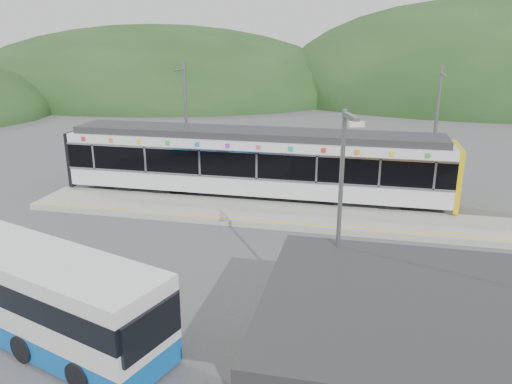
# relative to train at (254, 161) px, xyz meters

# --- Properties ---
(ground) EXTENTS (120.00, 120.00, 0.00)m
(ground) POSITION_rel_train_xyz_m (2.31, -6.00, -2.06)
(ground) COLOR #4C4C4F
(ground) RESTS_ON ground
(hills) EXTENTS (146.00, 149.00, 26.00)m
(hills) POSITION_rel_train_xyz_m (8.50, -0.71, -2.06)
(hills) COLOR #1E3D19
(hills) RESTS_ON ground
(platform) EXTENTS (26.00, 3.20, 0.30)m
(platform) POSITION_rel_train_xyz_m (2.31, -2.70, -1.91)
(platform) COLOR #9E9E99
(platform) RESTS_ON ground
(yellow_line) EXTENTS (26.00, 0.10, 0.01)m
(yellow_line) POSITION_rel_train_xyz_m (2.31, -4.00, -1.76)
(yellow_line) COLOR yellow
(yellow_line) RESTS_ON platform
(train) EXTENTS (20.44, 3.01, 3.74)m
(train) POSITION_rel_train_xyz_m (0.00, 0.00, 0.00)
(train) COLOR black
(train) RESTS_ON ground
(catenary_mast_west) EXTENTS (0.18, 1.80, 7.00)m
(catenary_mast_west) POSITION_rel_train_xyz_m (-4.69, 2.56, 1.58)
(catenary_mast_west) COLOR slate
(catenary_mast_west) RESTS_ON ground
(catenary_mast_east) EXTENTS (0.18, 1.80, 7.00)m
(catenary_mast_east) POSITION_rel_train_xyz_m (9.31, 2.56, 1.58)
(catenary_mast_east) COLOR slate
(catenary_mast_east) RESTS_ON ground
(station_shelter) EXTENTS (9.20, 6.20, 3.00)m
(station_shelter) POSITION_rel_train_xyz_m (8.30, -15.00, -0.51)
(station_shelter) COLOR olive
(station_shelter) RESTS_ON ground
(bus) EXTENTS (9.99, 5.24, 2.67)m
(bus) POSITION_rel_train_xyz_m (-3.72, -13.80, -0.78)
(bus) COLOR blue
(bus) RESTS_ON ground
(lamp_post) EXTENTS (0.46, 1.21, 6.72)m
(lamp_post) POSITION_rel_train_xyz_m (5.17, -12.51, 1.93)
(lamp_post) COLOR slate
(lamp_post) RESTS_ON ground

